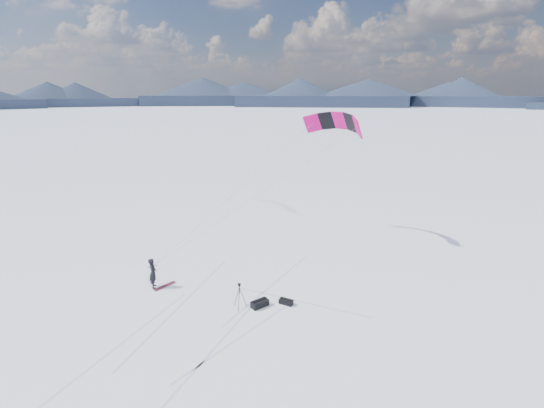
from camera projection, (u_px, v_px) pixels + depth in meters
name	position (u px, v px, depth m)	size (l,w,h in m)	color
ground	(218.00, 315.00, 20.01)	(1800.00, 1800.00, 0.00)	white
horizon_hills	(214.00, 242.00, 18.92)	(704.47, 706.88, 9.39)	#182035
snow_tracks	(207.00, 322.00, 19.45)	(14.76, 10.25, 0.01)	#A7B6D1
snowkiter	(154.00, 287.00, 22.90)	(0.65, 0.43, 1.79)	black
snowboard	(165.00, 286.00, 23.00)	(1.42, 0.27, 0.04)	maroon
tripod	(239.00, 292.00, 20.50)	(0.60, 0.69, 1.39)	black
gear_bag_a	(260.00, 303.00, 20.78)	(1.01, 0.65, 0.42)	black
gear_bag_b	(286.00, 302.00, 21.03)	(0.72, 0.79, 0.33)	black
power_kite	(336.00, 124.00, 29.10)	(15.36, 6.24, 8.27)	#C70462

